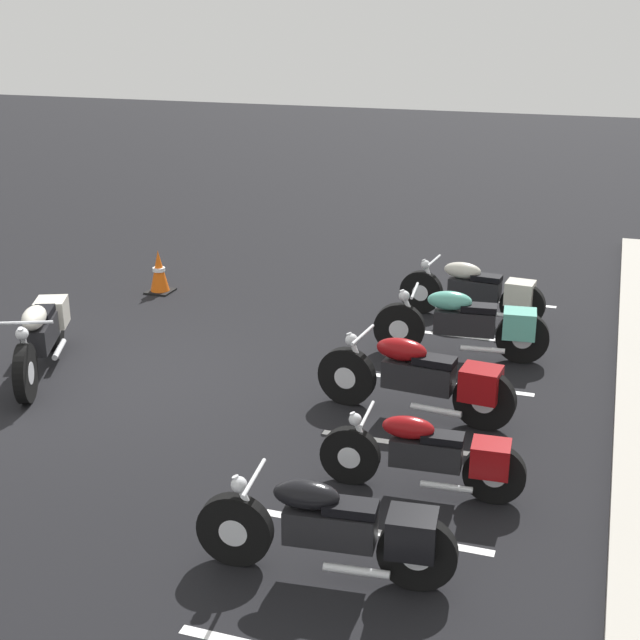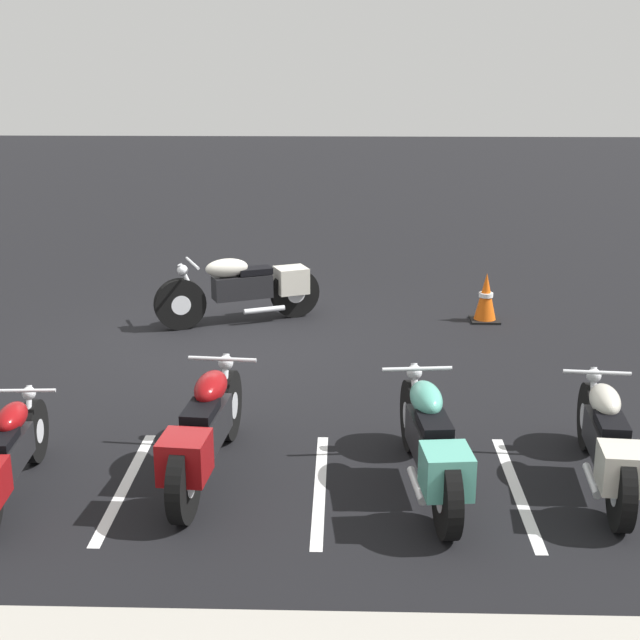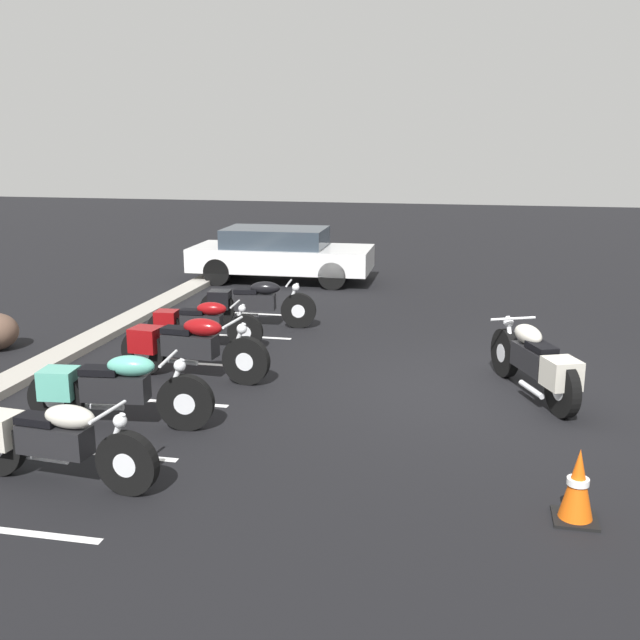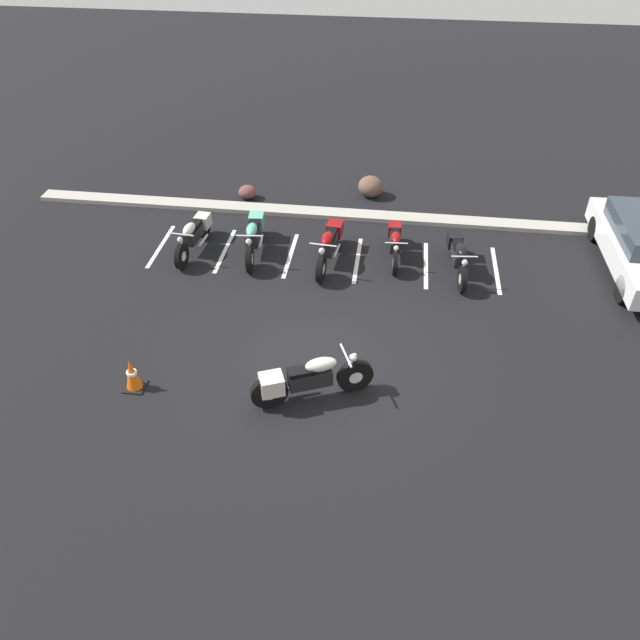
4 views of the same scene
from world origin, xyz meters
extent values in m
plane|color=black|center=(0.00, 0.00, 0.00)|extent=(60.00, 60.00, 0.00)
cylinder|color=black|center=(0.74, -0.55, 0.35)|extent=(0.70, 0.39, 0.71)
cylinder|color=silver|center=(0.74, -0.55, 0.35)|extent=(0.30, 0.23, 0.27)
cylinder|color=black|center=(-0.79, -1.19, 0.35)|extent=(0.70, 0.39, 0.71)
cylinder|color=silver|center=(-0.79, -1.19, 0.35)|extent=(0.30, 0.23, 0.27)
cube|color=black|center=(-0.07, -0.89, 0.51)|extent=(0.87, 0.59, 0.32)
ellipsoid|color=beige|center=(0.13, -0.81, 0.80)|extent=(0.66, 0.49, 0.26)
cube|color=black|center=(-0.24, -0.96, 0.73)|extent=(0.53, 0.42, 0.09)
cube|color=beige|center=(-0.74, -1.17, 0.55)|extent=(0.54, 0.52, 0.36)
cylinder|color=silver|center=(0.63, -0.60, 0.63)|extent=(0.28, 0.17, 0.57)
cylinder|color=silver|center=(0.57, -0.62, 0.91)|extent=(0.29, 0.63, 0.04)
sphere|color=silver|center=(0.69, -0.57, 0.82)|extent=(0.15, 0.15, 0.15)
cylinder|color=silver|center=(-0.38, -0.86, 0.19)|extent=(0.57, 0.30, 0.07)
cylinder|color=black|center=(-3.83, 3.16, 0.32)|extent=(0.18, 0.65, 0.65)
cylinder|color=silver|center=(-3.83, 3.16, 0.32)|extent=(0.15, 0.26, 0.25)
cube|color=black|center=(-3.75, 3.96, 0.47)|extent=(0.34, 0.77, 0.29)
ellipsoid|color=beige|center=(-3.77, 3.77, 0.73)|extent=(0.30, 0.57, 0.24)
cube|color=black|center=(-3.74, 4.13, 0.67)|extent=(0.27, 0.45, 0.08)
cylinder|color=silver|center=(-3.82, 3.28, 0.58)|extent=(0.08, 0.26, 0.52)
cylinder|color=silver|center=(-3.81, 3.33, 0.83)|extent=(0.61, 0.09, 0.04)
sphere|color=silver|center=(-3.82, 3.21, 0.75)|extent=(0.14, 0.14, 0.14)
cylinder|color=silver|center=(-3.59, 4.19, 0.18)|extent=(0.12, 0.54, 0.07)
cylinder|color=black|center=(-2.14, 3.23, 0.34)|extent=(0.19, 0.69, 0.68)
cylinder|color=silver|center=(-2.14, 3.23, 0.34)|extent=(0.16, 0.27, 0.26)
cylinder|color=black|center=(-2.30, 4.82, 0.34)|extent=(0.19, 0.69, 0.68)
cylinder|color=silver|center=(-2.30, 4.82, 0.34)|extent=(0.16, 0.27, 0.26)
cube|color=black|center=(-2.23, 4.07, 0.50)|extent=(0.37, 0.81, 0.31)
ellipsoid|color=#59B29E|center=(-2.21, 3.87, 0.77)|extent=(0.32, 0.60, 0.25)
cube|color=black|center=(-2.24, 4.25, 0.70)|extent=(0.29, 0.48, 0.08)
cube|color=#59B29E|center=(-2.30, 4.77, 0.53)|extent=(0.41, 0.45, 0.35)
cylinder|color=silver|center=(-2.16, 3.35, 0.61)|extent=(0.09, 0.28, 0.55)
cylinder|color=silver|center=(-2.16, 3.41, 0.88)|extent=(0.64, 0.10, 0.04)
sphere|color=silver|center=(-2.15, 3.28, 0.80)|extent=(0.14, 0.14, 0.14)
cylinder|color=silver|center=(-2.11, 4.35, 0.19)|extent=(0.13, 0.57, 0.07)
cylinder|color=black|center=(-0.37, 3.03, 0.34)|extent=(0.19, 0.70, 0.69)
cylinder|color=silver|center=(-0.37, 3.03, 0.34)|extent=(0.16, 0.27, 0.26)
cylinder|color=black|center=(-0.22, 4.64, 0.34)|extent=(0.19, 0.70, 0.69)
cylinder|color=silver|center=(-0.22, 4.64, 0.34)|extent=(0.16, 0.27, 0.26)
cube|color=black|center=(-0.29, 3.89, 0.50)|extent=(0.36, 0.82, 0.31)
ellipsoid|color=maroon|center=(-0.31, 3.68, 0.78)|extent=(0.32, 0.61, 0.25)
cube|color=black|center=(-0.27, 4.06, 0.71)|extent=(0.29, 0.48, 0.08)
cube|color=maroon|center=(-0.23, 4.59, 0.53)|extent=(0.41, 0.45, 0.35)
cylinder|color=silver|center=(-0.36, 3.15, 0.62)|extent=(0.09, 0.28, 0.56)
cylinder|color=silver|center=(-0.35, 3.22, 0.89)|extent=(0.65, 0.10, 0.04)
sphere|color=silver|center=(-0.37, 3.08, 0.80)|extent=(0.15, 0.15, 0.15)
cylinder|color=silver|center=(-0.12, 4.13, 0.19)|extent=(0.13, 0.58, 0.07)
cylinder|color=black|center=(1.36, 3.58, 0.29)|extent=(0.14, 0.59, 0.59)
cylinder|color=silver|center=(1.36, 3.58, 0.29)|extent=(0.12, 0.23, 0.22)
cylinder|color=black|center=(1.28, 4.96, 0.29)|extent=(0.14, 0.59, 0.59)
cylinder|color=silver|center=(1.28, 4.96, 0.29)|extent=(0.12, 0.23, 0.22)
cube|color=black|center=(1.31, 4.31, 0.43)|extent=(0.29, 0.69, 0.27)
ellipsoid|color=maroon|center=(1.32, 4.14, 0.67)|extent=(0.26, 0.51, 0.21)
cube|color=black|center=(1.30, 4.46, 0.60)|extent=(0.24, 0.40, 0.07)
cube|color=maroon|center=(1.28, 4.91, 0.45)|extent=(0.34, 0.37, 0.30)
cylinder|color=silver|center=(1.35, 3.69, 0.52)|extent=(0.07, 0.24, 0.47)
cylinder|color=silver|center=(1.35, 3.74, 0.76)|extent=(0.55, 0.06, 0.03)
sphere|color=silver|center=(1.35, 3.63, 0.68)|extent=(0.12, 0.12, 0.12)
cylinder|color=silver|center=(1.43, 4.54, 0.16)|extent=(0.09, 0.49, 0.06)
cylinder|color=black|center=(2.93, 3.05, 0.32)|extent=(0.18, 0.65, 0.64)
cylinder|color=silver|center=(2.93, 3.05, 0.32)|extent=(0.15, 0.26, 0.24)
cylinder|color=black|center=(2.78, 4.56, 0.32)|extent=(0.18, 0.65, 0.64)
cylinder|color=silver|center=(2.78, 4.56, 0.32)|extent=(0.15, 0.26, 0.24)
cube|color=black|center=(2.85, 3.85, 0.47)|extent=(0.35, 0.76, 0.29)
ellipsoid|color=black|center=(2.87, 3.66, 0.73)|extent=(0.31, 0.57, 0.23)
cube|color=black|center=(2.83, 4.02, 0.66)|extent=(0.28, 0.45, 0.08)
cube|color=black|center=(2.78, 4.51, 0.50)|extent=(0.39, 0.42, 0.33)
cylinder|color=silver|center=(2.92, 3.17, 0.58)|extent=(0.08, 0.26, 0.52)
cylinder|color=silver|center=(2.91, 3.23, 0.83)|extent=(0.60, 0.10, 0.04)
sphere|color=silver|center=(2.92, 3.10, 0.75)|extent=(0.14, 0.14, 0.14)
cylinder|color=silver|center=(2.96, 4.11, 0.18)|extent=(0.12, 0.54, 0.07)
cylinder|color=black|center=(8.13, 3.15, 0.32)|extent=(0.23, 0.64, 0.64)
cylinder|color=black|center=(6.55, 3.11, 0.32)|extent=(0.23, 0.64, 0.64)
cylinder|color=black|center=(8.07, 5.90, 0.32)|extent=(0.23, 0.64, 0.64)
cylinder|color=black|center=(6.49, 5.87, 0.32)|extent=(0.23, 0.64, 0.64)
cube|color=white|center=(7.31, 4.51, 0.56)|extent=(1.89, 4.34, 0.55)
cube|color=#2D3842|center=(7.31, 4.66, 1.06)|extent=(1.56, 2.44, 0.45)
cube|color=#A8A399|center=(0.00, 6.26, 0.06)|extent=(18.00, 0.50, 0.12)
cube|color=black|center=(-3.48, -1.05, 0.01)|extent=(0.40, 0.40, 0.03)
cone|color=#EA590F|center=(-3.48, -1.05, 0.35)|extent=(0.32, 0.32, 0.70)
cylinder|color=white|center=(-3.48, -1.05, 0.38)|extent=(0.20, 0.20, 0.06)
cube|color=white|center=(-3.00, 4.05, 0.00)|extent=(0.10, 2.10, 0.00)
cube|color=white|center=(-1.29, 4.05, 0.00)|extent=(0.10, 2.10, 0.00)
cube|color=white|center=(0.42, 4.05, 0.00)|extent=(0.10, 2.10, 0.00)
cube|color=white|center=(2.12, 4.05, 0.00)|extent=(0.10, 2.10, 0.00)
cube|color=white|center=(3.83, 4.05, 0.00)|extent=(0.10, 2.10, 0.00)
camera|label=1|loc=(8.72, 5.71, 4.44)|focal=50.00mm
camera|label=2|loc=(-1.49, 11.06, 3.64)|focal=50.00mm
camera|label=3|loc=(-10.02, -0.04, 3.39)|focal=42.00mm
camera|label=4|loc=(1.22, -9.20, 8.51)|focal=35.00mm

